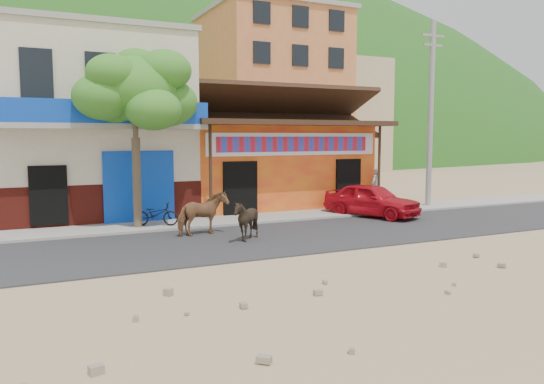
{
  "coord_description": "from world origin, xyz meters",
  "views": [
    {
      "loc": [
        -8.11,
        -12.11,
        3.16
      ],
      "look_at": [
        -0.91,
        3.0,
        1.4
      ],
      "focal_mm": 35.0,
      "sensor_mm": 36.0,
      "label": 1
    }
  ],
  "objects_px": {
    "utility_pole": "(431,114)",
    "red_car": "(372,200)",
    "cow_tan": "(203,214)",
    "cow_dark": "(246,220)",
    "scooter": "(156,214)",
    "pedestrian": "(376,187)",
    "tree": "(136,138)"
  },
  "relations": [
    {
      "from": "tree",
      "to": "utility_pole",
      "type": "height_order",
      "value": "utility_pole"
    },
    {
      "from": "tree",
      "to": "scooter",
      "type": "xyz_separation_m",
      "value": [
        0.6,
        -0.05,
        -2.6
      ]
    },
    {
      "from": "cow_dark",
      "to": "pedestrian",
      "type": "xyz_separation_m",
      "value": [
        7.94,
        4.33,
        0.28
      ]
    },
    {
      "from": "utility_pole",
      "to": "scooter",
      "type": "bearing_deg",
      "value": -178.84
    },
    {
      "from": "cow_tan",
      "to": "pedestrian",
      "type": "height_order",
      "value": "pedestrian"
    },
    {
      "from": "cow_dark",
      "to": "red_car",
      "type": "distance_m",
      "value": 6.79
    },
    {
      "from": "red_car",
      "to": "cow_tan",
      "type": "bearing_deg",
      "value": 164.51
    },
    {
      "from": "tree",
      "to": "cow_tan",
      "type": "distance_m",
      "value": 3.51
    },
    {
      "from": "red_car",
      "to": "scooter",
      "type": "relative_size",
      "value": 2.52
    },
    {
      "from": "pedestrian",
      "to": "cow_tan",
      "type": "bearing_deg",
      "value": -6.9
    },
    {
      "from": "scooter",
      "to": "red_car",
      "type": "bearing_deg",
      "value": -73.17
    },
    {
      "from": "utility_pole",
      "to": "scooter",
      "type": "relative_size",
      "value": 5.27
    },
    {
      "from": "tree",
      "to": "utility_pole",
      "type": "relative_size",
      "value": 0.75
    },
    {
      "from": "utility_pole",
      "to": "red_car",
      "type": "height_order",
      "value": "utility_pole"
    },
    {
      "from": "red_car",
      "to": "pedestrian",
      "type": "relative_size",
      "value": 2.32
    },
    {
      "from": "tree",
      "to": "utility_pole",
      "type": "xyz_separation_m",
      "value": [
        12.8,
        0.2,
        1.0
      ]
    },
    {
      "from": "utility_pole",
      "to": "cow_tan",
      "type": "distance_m",
      "value": 11.86
    },
    {
      "from": "scooter",
      "to": "cow_dark",
      "type": "bearing_deg",
      "value": -126.94
    },
    {
      "from": "utility_pole",
      "to": "cow_dark",
      "type": "distance_m",
      "value": 11.44
    },
    {
      "from": "tree",
      "to": "cow_dark",
      "type": "relative_size",
      "value": 4.8
    },
    {
      "from": "red_car",
      "to": "utility_pole",
      "type": "bearing_deg",
      "value": -5.95
    },
    {
      "from": "cow_dark",
      "to": "red_car",
      "type": "height_order",
      "value": "red_car"
    },
    {
      "from": "cow_tan",
      "to": "cow_dark",
      "type": "bearing_deg",
      "value": -163.46
    },
    {
      "from": "red_car",
      "to": "pedestrian",
      "type": "xyz_separation_m",
      "value": [
        1.6,
        1.91,
        0.25
      ]
    },
    {
      "from": "cow_dark",
      "to": "pedestrian",
      "type": "bearing_deg",
      "value": 118.8
    },
    {
      "from": "cow_tan",
      "to": "scooter",
      "type": "distance_m",
      "value": 2.2
    },
    {
      "from": "scooter",
      "to": "pedestrian",
      "type": "bearing_deg",
      "value": -61.04
    },
    {
      "from": "utility_pole",
      "to": "cow_tan",
      "type": "relative_size",
      "value": 4.95
    },
    {
      "from": "red_car",
      "to": "scooter",
      "type": "xyz_separation_m",
      "value": [
        -8.26,
        0.96,
        -0.17
      ]
    },
    {
      "from": "utility_pole",
      "to": "scooter",
      "type": "xyz_separation_m",
      "value": [
        -12.2,
        -0.25,
        -3.6
      ]
    },
    {
      "from": "utility_pole",
      "to": "pedestrian",
      "type": "bearing_deg",
      "value": 163.31
    },
    {
      "from": "tree",
      "to": "cow_tan",
      "type": "bearing_deg",
      "value": -50.16
    }
  ]
}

